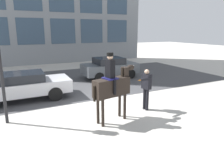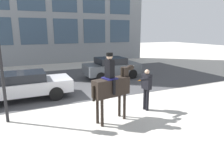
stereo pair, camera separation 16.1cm
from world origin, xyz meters
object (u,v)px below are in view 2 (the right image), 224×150
Objects in this scene: street_car_far_lane at (112,67)px; street_car_near_lane at (23,85)px; mounted_horse_lead at (112,85)px; pedestrian_bystander at (146,86)px.

street_car_near_lane is at bearing -157.52° from street_car_far_lane.
street_car_far_lane is at bearing 53.57° from mounted_horse_lead.
mounted_horse_lead is 0.66× the size of street_car_far_lane.
street_car_far_lane is (2.95, 6.47, -0.61)m from mounted_horse_lead.
street_car_far_lane reaches higher than street_car_near_lane.
street_car_far_lane is (1.19, 6.13, -0.27)m from pedestrian_bystander.
pedestrian_bystander reaches higher than street_car_far_lane.
mounted_horse_lead is at bearing -0.29° from pedestrian_bystander.
street_car_near_lane is (-2.97, 4.02, -0.65)m from mounted_horse_lead.
pedestrian_bystander is at bearing -37.92° from street_car_near_lane.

